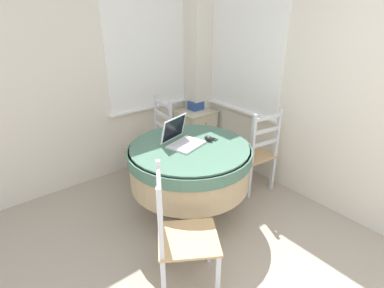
% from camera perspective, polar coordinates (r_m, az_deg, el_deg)
% --- Properties ---
extents(corner_room_shell, '(4.12, 4.86, 2.55)m').
position_cam_1_polar(corner_room_shell, '(2.99, 3.49, 11.59)').
color(corner_room_shell, silver).
rests_on(corner_room_shell, ground_plane).
extents(round_dining_table, '(1.19, 1.19, 0.76)m').
position_cam_1_polar(round_dining_table, '(2.91, -0.44, -3.50)').
color(round_dining_table, '#4C3D2D').
rests_on(round_dining_table, ground_plane).
extents(laptop, '(0.39, 0.38, 0.26)m').
position_cam_1_polar(laptop, '(2.84, -1.94, 0.99)').
color(laptop, white).
rests_on(laptop, round_dining_table).
extents(computer_mouse, '(0.06, 0.10, 0.05)m').
position_cam_1_polar(computer_mouse, '(2.93, 3.15, 1.08)').
color(computer_mouse, black).
rests_on(computer_mouse, round_dining_table).
extents(cell_phone, '(0.08, 0.13, 0.01)m').
position_cam_1_polar(cell_phone, '(2.98, 3.72, 1.05)').
color(cell_phone, '#2D2D33').
rests_on(cell_phone, round_dining_table).
extents(dining_chair_near_back_window, '(0.46, 0.43, 0.98)m').
position_cam_1_polar(dining_chair_near_back_window, '(3.67, -7.26, 0.26)').
color(dining_chair_near_back_window, tan).
rests_on(dining_chair_near_back_window, ground_plane).
extents(dining_chair_near_right_window, '(0.46, 0.49, 0.98)m').
position_cam_1_polar(dining_chair_near_right_window, '(3.45, 11.83, -1.72)').
color(dining_chair_near_right_window, tan).
rests_on(dining_chair_near_right_window, ground_plane).
extents(dining_chair_camera_near, '(0.59, 0.58, 0.98)m').
position_cam_1_polar(dining_chair_camera_near, '(2.26, -2.08, -17.10)').
color(dining_chair_camera_near, tan).
rests_on(dining_chair_camera_near, ground_plane).
extents(corner_cabinet, '(0.48, 0.45, 0.66)m').
position_cam_1_polar(corner_cabinet, '(4.25, 0.68, 2.20)').
color(corner_cabinet, beige).
rests_on(corner_cabinet, ground_plane).
extents(storage_box, '(0.18, 0.15, 0.11)m').
position_cam_1_polar(storage_box, '(4.17, 0.73, 7.37)').
color(storage_box, '#2D4C93').
rests_on(storage_box, corner_cabinet).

